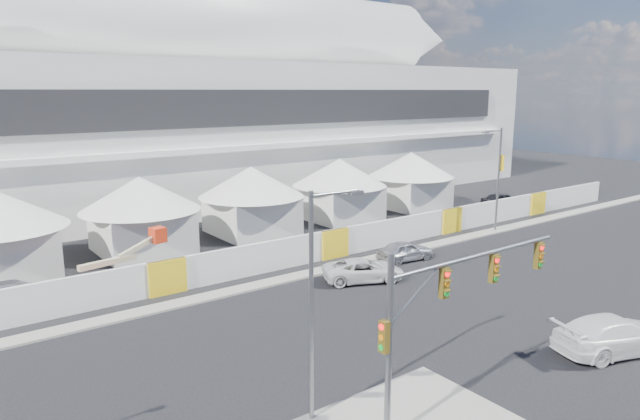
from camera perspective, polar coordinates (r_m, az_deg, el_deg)
ground at (r=25.79m, az=11.02°, el=-14.41°), size 160.00×160.00×0.00m
far_curb at (r=47.93m, az=16.24°, el=-2.21°), size 80.00×1.20×0.12m
stadium at (r=62.58m, az=-12.13°, el=9.89°), size 80.00×24.80×21.98m
tent_row at (r=43.99m, az=-11.97°, el=0.90°), size 53.40×8.40×5.40m
hoarding_fence at (r=39.28m, az=1.40°, el=-3.37°), size 70.00×0.25×2.00m
scaffold_tower at (r=81.72m, az=14.50°, el=7.76°), size 4.40×4.40×12.00m
sedan_silver at (r=39.08m, az=8.50°, el=-4.05°), size 2.10×4.21×1.38m
pickup_curb at (r=34.72m, az=4.36°, el=-6.01°), size 4.10×5.41×1.37m
pickup_near at (r=28.67m, az=27.38°, el=-10.99°), size 3.98×6.16×1.66m
lot_car_b at (r=58.88m, az=17.76°, el=0.96°), size 2.58×4.69×1.51m
lot_car_c at (r=35.15m, az=-28.23°, el=-7.28°), size 2.09×4.55×1.29m
traffic_mast at (r=19.74m, az=11.35°, el=-10.99°), size 8.83×0.61×6.32m
streetlight_median at (r=19.20m, az=-0.36°, el=-8.10°), size 2.22×0.22×8.03m
streetlight_curb at (r=47.84m, az=17.31°, el=3.61°), size 2.50×0.56×8.43m
boom_lift at (r=34.51m, az=-20.95°, el=-6.57°), size 6.52×1.99×3.24m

